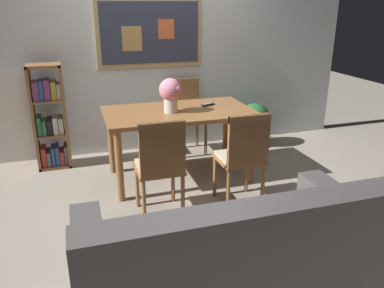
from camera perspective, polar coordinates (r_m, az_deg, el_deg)
The scene contains 11 objects.
ground_plane at distance 3.83m, azimuth -0.79°, elevation -7.86°, with size 12.00×12.00×0.00m, color gray.
wall_back_with_painting at distance 4.88m, azimuth -6.14°, elevation 14.23°, with size 5.20×0.14×2.60m.
dining_table at distance 4.02m, azimuth -1.97°, elevation 3.60°, with size 1.51×0.85×0.75m.
dining_chair_far_right at distance 4.85m, azimuth -0.81°, elevation 5.08°, with size 0.40×0.41×0.91m.
dining_chair_near_right at distance 3.49m, azimuth 7.55°, elevation -1.22°, with size 0.40×0.41×0.91m.
dining_chair_near_left at distance 3.28m, azimuth -4.71°, elevation -2.54°, with size 0.40×0.41×0.91m.
leather_couch at distance 2.45m, azimuth 5.77°, elevation -17.16°, with size 1.80×0.84×0.84m.
bookshelf at distance 4.63m, azimuth -20.13°, elevation 3.21°, with size 0.36×0.28×1.18m.
potted_ivy at distance 5.13m, azimuth 9.20°, elevation 3.28°, with size 0.39×0.39×0.58m.
flower_vase at distance 3.88m, azimuth -3.19°, elevation 7.61°, with size 0.23×0.23×0.35m.
tv_remote at distance 4.18m, azimuth 2.34°, elevation 5.82°, with size 0.16×0.10×0.02m.
Camera 1 is at (-0.96, -3.24, 1.80)m, focal length 36.14 mm.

